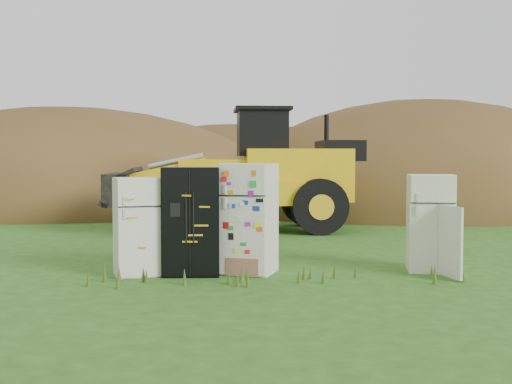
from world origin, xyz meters
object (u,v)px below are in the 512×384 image
at_px(fridge_black_side, 192,221).
at_px(fridge_sticker, 249,218).
at_px(wheel_loader, 231,169).
at_px(fridge_leftmost, 137,226).
at_px(fridge_open_door, 430,223).

relative_size(fridge_black_side, fridge_sticker, 0.97).
distance_m(fridge_sticker, wheel_loader, 6.25).
distance_m(fridge_leftmost, fridge_black_side, 0.88).
relative_size(fridge_open_door, wheel_loader, 0.24).
distance_m(fridge_leftmost, fridge_sticker, 1.82).
height_order(fridge_black_side, fridge_sticker, fridge_sticker).
bearing_deg(fridge_black_side, wheel_loader, 84.55).
height_order(fridge_leftmost, fridge_open_door, fridge_open_door).
relative_size(fridge_leftmost, fridge_black_side, 0.90).
height_order(fridge_black_side, fridge_open_door, fridge_black_side).
height_order(fridge_open_door, wheel_loader, wheel_loader).
distance_m(fridge_black_side, fridge_open_door, 3.96).
distance_m(fridge_black_side, wheel_loader, 6.37).
distance_m(fridge_leftmost, fridge_open_door, 4.83).
relative_size(fridge_leftmost, wheel_loader, 0.24).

